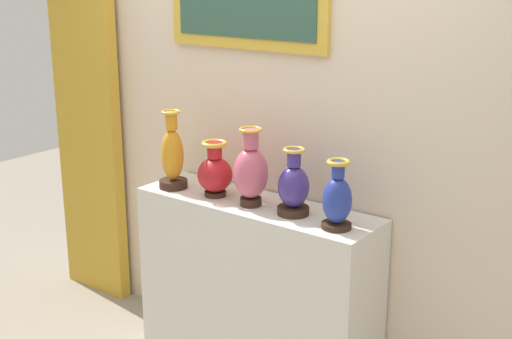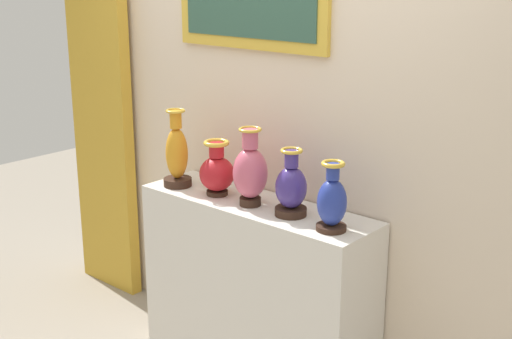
# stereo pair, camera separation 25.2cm
# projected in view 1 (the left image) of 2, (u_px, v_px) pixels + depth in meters

# --- Properties ---
(display_shelf) EXTENTS (1.35, 0.40, 0.96)m
(display_shelf) POSITION_uv_depth(u_px,v_px,m) (256.00, 287.00, 3.77)
(display_shelf) COLOR silver
(display_shelf) RESTS_ON ground_plane
(back_wall) EXTENTS (3.62, 0.14, 2.65)m
(back_wall) POSITION_uv_depth(u_px,v_px,m) (284.00, 121.00, 3.72)
(back_wall) COLOR beige
(back_wall) RESTS_ON ground_plane
(curtain_gold) EXTENTS (0.54, 0.08, 2.01)m
(curtain_gold) POSITION_uv_depth(u_px,v_px,m) (90.00, 146.00, 4.57)
(curtain_gold) COLOR gold
(curtain_gold) RESTS_ON ground_plane
(vase_amber) EXTENTS (0.16, 0.16, 0.43)m
(vase_amber) POSITION_uv_depth(u_px,v_px,m) (172.00, 157.00, 3.83)
(vase_amber) COLOR #382319
(vase_amber) RESTS_ON display_shelf
(vase_crimson) EXTENTS (0.19, 0.19, 0.30)m
(vase_crimson) POSITION_uv_depth(u_px,v_px,m) (215.00, 172.00, 3.71)
(vase_crimson) COLOR #382319
(vase_crimson) RESTS_ON display_shelf
(vase_rose) EXTENTS (0.18, 0.18, 0.41)m
(vase_rose) POSITION_uv_depth(u_px,v_px,m) (251.00, 172.00, 3.55)
(vase_rose) COLOR #382319
(vase_rose) RESTS_ON display_shelf
(vase_indigo) EXTENTS (0.16, 0.16, 0.34)m
(vase_indigo) POSITION_uv_depth(u_px,v_px,m) (294.00, 187.00, 3.43)
(vase_indigo) COLOR #382319
(vase_indigo) RESTS_ON display_shelf
(vase_cobalt) EXTENTS (0.14, 0.14, 0.33)m
(vase_cobalt) POSITION_uv_depth(u_px,v_px,m) (337.00, 200.00, 3.25)
(vase_cobalt) COLOR #382319
(vase_cobalt) RESTS_ON display_shelf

